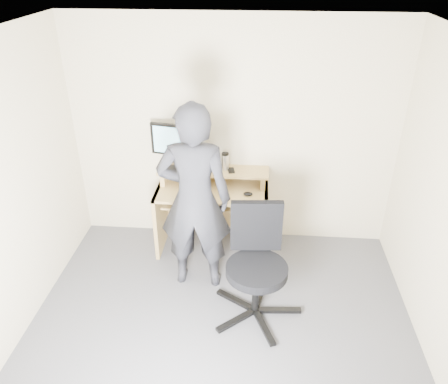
# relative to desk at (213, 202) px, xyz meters

# --- Properties ---
(ground) EXTENTS (3.50, 3.50, 0.00)m
(ground) POSITION_rel_desk_xyz_m (0.20, -1.53, -0.55)
(ground) COLOR #4F4F54
(ground) RESTS_ON ground
(back_wall) EXTENTS (3.50, 0.02, 2.50)m
(back_wall) POSITION_rel_desk_xyz_m (0.20, 0.22, 0.70)
(back_wall) COLOR beige
(back_wall) RESTS_ON ground
(ceiling) EXTENTS (3.50, 3.50, 0.02)m
(ceiling) POSITION_rel_desk_xyz_m (0.20, -1.53, 1.95)
(ceiling) COLOR white
(ceiling) RESTS_ON back_wall
(desk) EXTENTS (1.20, 0.60, 0.91)m
(desk) POSITION_rel_desk_xyz_m (0.00, 0.00, 0.00)
(desk) COLOR tan
(desk) RESTS_ON ground
(monitor) EXTENTS (0.54, 0.15, 0.51)m
(monitor) POSITION_rel_desk_xyz_m (-0.39, 0.05, 0.67)
(monitor) COLOR black
(monitor) RESTS_ON desk
(external_drive) EXTENTS (0.11, 0.15, 0.20)m
(external_drive) POSITION_rel_desk_xyz_m (-0.01, 0.12, 0.46)
(external_drive) COLOR black
(external_drive) RESTS_ON desk
(travel_mug) EXTENTS (0.10, 0.10, 0.17)m
(travel_mug) POSITION_rel_desk_xyz_m (0.13, 0.10, 0.45)
(travel_mug) COLOR silver
(travel_mug) RESTS_ON desk
(smartphone) EXTENTS (0.09, 0.14, 0.01)m
(smartphone) POSITION_rel_desk_xyz_m (0.20, 0.06, 0.37)
(smartphone) COLOR black
(smartphone) RESTS_ON desk
(charger) EXTENTS (0.05, 0.05, 0.03)m
(charger) POSITION_rel_desk_xyz_m (-0.24, -0.03, 0.38)
(charger) COLOR black
(charger) RESTS_ON desk
(headphones) EXTENTS (0.19, 0.18, 0.06)m
(headphones) POSITION_rel_desk_xyz_m (-0.29, 0.14, 0.37)
(headphones) COLOR silver
(headphones) RESTS_ON desk
(keyboard) EXTENTS (0.47, 0.21, 0.03)m
(keyboard) POSITION_rel_desk_xyz_m (0.02, -0.17, 0.12)
(keyboard) COLOR black
(keyboard) RESTS_ON desk
(mouse) EXTENTS (0.11, 0.09, 0.04)m
(mouse) POSITION_rel_desk_xyz_m (0.39, -0.18, 0.22)
(mouse) COLOR black
(mouse) RESTS_ON desk
(office_chair) EXTENTS (0.82, 0.84, 1.05)m
(office_chair) POSITION_rel_desk_xyz_m (0.50, -1.02, 0.03)
(office_chair) COLOR black
(office_chair) RESTS_ON ground
(person) EXTENTS (0.70, 0.46, 1.91)m
(person) POSITION_rel_desk_xyz_m (-0.10, -0.66, 0.41)
(person) COLOR black
(person) RESTS_ON ground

